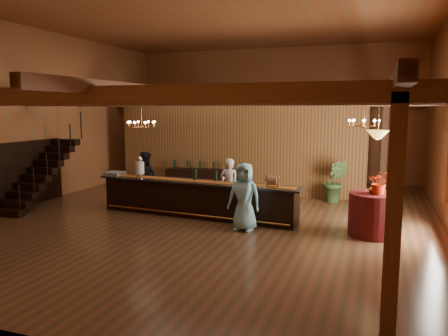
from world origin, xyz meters
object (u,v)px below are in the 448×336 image
(beverage_dispenser, at_px, (140,167))
(pendant_lamp, at_px, (378,134))
(chandelier_left, at_px, (142,124))
(raffle_drum, at_px, (273,180))
(round_table, at_px, (374,214))
(bartender, at_px, (230,186))
(tasting_bar, at_px, (196,198))
(guest, at_px, (244,197))
(chandelier_right, at_px, (364,122))
(backbar_shelf, at_px, (207,180))
(floor_plant, at_px, (335,181))
(staff_second, at_px, (145,179))

(beverage_dispenser, xyz_separation_m, pendant_lamp, (6.58, -0.51, 1.11))
(chandelier_left, bearing_deg, pendant_lamp, -3.09)
(raffle_drum, distance_m, round_table, 2.57)
(bartender, bearing_deg, tasting_bar, 49.47)
(bartender, distance_m, guest, 1.90)
(tasting_bar, distance_m, chandelier_right, 5.01)
(pendant_lamp, bearing_deg, bartender, 165.08)
(guest, bearing_deg, raffle_drum, 54.28)
(round_table, distance_m, chandelier_left, 6.72)
(backbar_shelf, height_order, bartender, bartender)
(chandelier_left, xyz_separation_m, chandelier_right, (6.02, 1.32, 0.07))
(backbar_shelf, bearing_deg, raffle_drum, -58.24)
(backbar_shelf, relative_size, chandelier_right, 3.71)
(chandelier_right, relative_size, floor_plant, 0.58)
(raffle_drum, height_order, staff_second, staff_second)
(chandelier_right, height_order, staff_second, chandelier_right)
(guest, bearing_deg, beverage_dispenser, 166.31)
(round_table, relative_size, chandelier_right, 1.47)
(beverage_dispenser, relative_size, round_table, 0.51)
(beverage_dispenser, distance_m, chandelier_right, 6.46)
(round_table, distance_m, guest, 3.10)
(pendant_lamp, height_order, guest, pendant_lamp)
(raffle_drum, relative_size, guest, 0.20)
(beverage_dispenser, relative_size, raffle_drum, 1.76)
(round_table, xyz_separation_m, staff_second, (-6.73, 1.06, 0.33))
(staff_second, bearing_deg, pendant_lamp, 176.90)
(chandelier_right, xyz_separation_m, staff_second, (-6.36, -0.61, -1.78))
(tasting_bar, relative_size, round_table, 5.13)
(backbar_shelf, height_order, chandelier_left, chandelier_left)
(raffle_drum, height_order, chandelier_right, chandelier_right)
(beverage_dispenser, height_order, chandelier_left, chandelier_left)
(tasting_bar, distance_m, pendant_lamp, 5.07)
(chandelier_right, relative_size, bartender, 0.50)
(backbar_shelf, xyz_separation_m, chandelier_left, (-0.64, -3.43, 2.14))
(tasting_bar, bearing_deg, guest, -23.81)
(raffle_drum, bearing_deg, backbar_shelf, 131.54)
(staff_second, height_order, guest, staff_second)
(backbar_shelf, distance_m, chandelier_right, 6.18)
(tasting_bar, distance_m, backbar_shelf, 3.62)
(tasting_bar, relative_size, chandelier_left, 7.56)
(chandelier_left, relative_size, bartender, 0.50)
(backbar_shelf, relative_size, guest, 1.76)
(staff_second, bearing_deg, bartender, -174.22)
(chandelier_left, bearing_deg, chandelier_right, 12.40)
(tasting_bar, relative_size, bartender, 3.81)
(bartender, relative_size, guest, 0.94)
(bartender, xyz_separation_m, floor_plant, (2.75, 2.42, -0.10))
(staff_second, bearing_deg, beverage_dispenser, 111.18)
(beverage_dispenser, relative_size, floor_plant, 0.44)
(chandelier_left, height_order, pendant_lamp, same)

